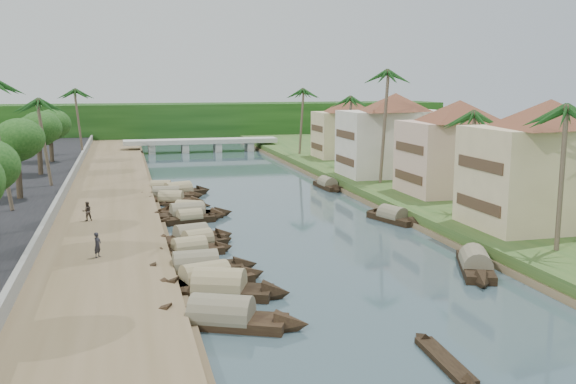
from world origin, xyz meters
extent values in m
plane|color=#34484F|center=(0.00, 0.00, 0.00)|extent=(220.00, 220.00, 0.00)
cube|color=brown|center=(-16.00, 20.00, 0.40)|extent=(10.00, 180.00, 0.80)
cube|color=#294D1E|center=(19.00, 20.00, 0.60)|extent=(16.00, 180.00, 1.20)
cube|color=black|center=(-24.50, 20.00, 0.70)|extent=(8.00, 180.00, 1.40)
cube|color=slate|center=(-20.20, 20.00, 1.35)|extent=(0.40, 180.00, 1.10)
cube|color=#12360E|center=(0.00, 95.00, 4.00)|extent=(120.00, 4.00, 8.00)
cube|color=#12360E|center=(0.00, 100.00, 4.00)|extent=(120.00, 4.00, 8.00)
cube|color=#12360E|center=(0.00, 105.00, 4.00)|extent=(120.00, 4.00, 8.00)
cube|color=#AFB0A5|center=(0.00, 72.00, 2.00)|extent=(28.00, 4.00, 0.80)
cube|color=#AFB0A5|center=(-9.00, 72.00, 0.90)|extent=(1.20, 3.50, 1.80)
cube|color=#AFB0A5|center=(-3.00, 72.00, 0.90)|extent=(1.20, 3.50, 1.80)
cube|color=#AFB0A5|center=(3.00, 72.00, 0.90)|extent=(1.20, 3.50, 1.80)
cube|color=#AFB0A5|center=(9.00, 72.00, 0.90)|extent=(1.20, 3.50, 1.80)
cube|color=beige|center=(19.00, -2.00, 5.20)|extent=(12.00, 8.00, 8.00)
pyramid|color=brown|center=(19.00, -2.00, 10.30)|extent=(14.85, 14.85, 2.20)
cube|color=#463120|center=(12.95, -2.00, 3.20)|extent=(0.10, 6.40, 0.90)
cube|color=#463120|center=(12.95, -2.00, 6.40)|extent=(0.10, 6.40, 0.90)
cube|color=#CFAA92|center=(20.00, 14.00, 4.95)|extent=(11.00, 8.00, 7.50)
pyramid|color=brown|center=(20.00, 14.00, 9.80)|extent=(14.11, 14.11, 2.20)
cube|color=#463120|center=(14.45, 14.00, 3.08)|extent=(0.10, 6.40, 0.90)
cube|color=#463120|center=(14.45, 14.00, 6.08)|extent=(0.10, 6.40, 0.90)
cube|color=silver|center=(19.00, 28.00, 5.20)|extent=(13.00, 8.00, 8.00)
pyramid|color=brown|center=(19.00, 28.00, 10.30)|extent=(15.59, 15.59, 2.20)
cube|color=#463120|center=(12.45, 28.00, 3.20)|extent=(0.10, 6.40, 0.90)
cube|color=#463120|center=(12.45, 28.00, 6.40)|extent=(0.10, 6.40, 0.90)
cube|color=beige|center=(20.00, 48.00, 4.70)|extent=(10.00, 7.00, 7.00)
pyramid|color=brown|center=(20.00, 48.00, 9.30)|extent=(12.62, 12.62, 2.20)
cube|color=#463120|center=(14.95, 48.00, 2.95)|extent=(0.10, 5.60, 0.90)
cube|color=#463120|center=(14.95, 48.00, 5.75)|extent=(0.10, 5.60, 0.90)
cube|color=black|center=(-9.22, -14.16, 0.20)|extent=(7.16, 4.81, 0.70)
cone|color=black|center=(-5.74, -15.74, 0.28)|extent=(2.60, 2.58, 2.15)
cone|color=black|center=(-12.70, -12.57, 0.28)|extent=(2.60, 2.58, 2.15)
cylinder|color=#6F6953|center=(-9.22, -14.16, 0.58)|extent=(5.71, 4.21, 2.23)
cube|color=black|center=(-8.63, -9.37, 0.20)|extent=(6.72, 4.43, 0.70)
cone|color=black|center=(-5.36, -10.67, 0.28)|extent=(2.47, 2.57, 2.23)
cone|color=black|center=(-11.90, -8.07, 0.28)|extent=(2.47, 2.57, 2.23)
cylinder|color=#94825E|center=(-8.63, -9.37, 0.58)|extent=(5.36, 3.97, 2.35)
cube|color=black|center=(-9.22, -7.32, 0.20)|extent=(6.44, 3.46, 0.70)
cone|color=black|center=(-5.93, -6.43, 0.28)|extent=(2.15, 2.13, 1.92)
cone|color=black|center=(-12.52, -8.22, 0.28)|extent=(2.15, 2.13, 1.92)
cylinder|color=#94825E|center=(-9.22, -7.32, 0.58)|extent=(5.06, 3.16, 2.00)
cube|color=black|center=(-9.51, -4.39, 0.20)|extent=(6.30, 2.12, 0.70)
cone|color=black|center=(-6.03, -4.32, 0.28)|extent=(1.84, 1.83, 2.00)
cone|color=black|center=(-12.98, -4.46, 0.28)|extent=(1.84, 1.83, 2.00)
cylinder|color=#6F6953|center=(-9.51, -4.39, 0.58)|extent=(4.82, 2.17, 2.08)
cube|color=black|center=(-9.45, 0.22, 0.20)|extent=(5.26, 2.69, 0.70)
cone|color=black|center=(-6.72, 0.79, 0.28)|extent=(1.74, 1.80, 1.69)
cone|color=black|center=(-12.18, -0.35, 0.28)|extent=(1.74, 1.80, 1.69)
cylinder|color=#94825E|center=(-9.45, 0.22, 0.58)|extent=(4.12, 2.52, 1.77)
cube|color=black|center=(-8.58, 2.52, 0.20)|extent=(4.73, 3.00, 0.70)
cone|color=black|center=(-6.25, 3.28, 0.28)|extent=(1.72, 1.86, 1.67)
cone|color=black|center=(-10.91, 1.75, 0.28)|extent=(1.72, 1.86, 1.67)
cylinder|color=#94825E|center=(-8.58, 2.52, 0.58)|extent=(3.76, 2.74, 1.77)
cube|color=black|center=(-8.90, 4.16, 0.20)|extent=(5.60, 3.16, 0.70)
cone|color=black|center=(-6.06, 4.89, 0.28)|extent=(1.92, 2.04, 1.87)
cone|color=black|center=(-11.75, 3.42, 0.28)|extent=(1.92, 2.04, 1.87)
cylinder|color=#6F6953|center=(-8.90, 4.16, 0.58)|extent=(4.41, 2.92, 1.97)
cube|color=black|center=(-8.30, 11.55, 0.20)|extent=(4.77, 2.34, 0.70)
cone|color=black|center=(-5.81, 12.06, 0.28)|extent=(1.55, 1.54, 1.44)
cone|color=black|center=(-10.79, 11.03, 0.28)|extent=(1.55, 1.54, 1.44)
cylinder|color=#94825E|center=(-8.30, 11.55, 0.58)|extent=(3.73, 2.18, 1.50)
cube|color=black|center=(-7.98, 14.39, 0.20)|extent=(5.67, 4.23, 0.70)
cone|color=black|center=(-5.34, 13.02, 0.28)|extent=(2.22, 2.32, 1.96)
cone|color=black|center=(-10.62, 15.75, 0.28)|extent=(2.22, 2.32, 1.96)
cylinder|color=#94825E|center=(-7.98, 14.39, 0.58)|extent=(4.59, 3.72, 2.07)
cube|color=black|center=(-8.30, 13.50, 0.20)|extent=(6.66, 2.65, 0.70)
cone|color=black|center=(-4.73, 13.90, 0.28)|extent=(2.03, 1.93, 1.95)
cone|color=black|center=(-11.88, 13.09, 0.28)|extent=(2.03, 1.93, 1.95)
cylinder|color=#6F6953|center=(-8.30, 13.50, 0.58)|extent=(5.15, 2.55, 2.01)
cube|color=black|center=(-9.25, 21.37, 0.20)|extent=(5.48, 3.12, 0.70)
cone|color=black|center=(-6.48, 20.54, 0.28)|extent=(1.88, 1.90, 1.70)
cone|color=black|center=(-12.02, 22.19, 0.28)|extent=(1.88, 1.90, 1.70)
cylinder|color=#94825E|center=(-9.25, 21.37, 0.58)|extent=(4.32, 2.84, 1.77)
cube|color=black|center=(-8.11, 26.17, 0.20)|extent=(6.31, 4.04, 0.70)
cone|color=black|center=(-5.01, 27.35, 0.28)|extent=(2.28, 2.34, 2.03)
cone|color=black|center=(-11.21, 24.99, 0.28)|extent=(2.28, 2.34, 2.03)
cylinder|color=#94825E|center=(-8.11, 26.17, 0.58)|extent=(5.02, 3.62, 2.13)
cube|color=black|center=(-9.55, 24.56, 0.20)|extent=(6.24, 2.29, 0.70)
cone|color=black|center=(-6.18, 24.22, 0.28)|extent=(1.87, 1.69, 1.73)
cone|color=black|center=(-12.92, 24.90, 0.28)|extent=(1.87, 1.69, 1.73)
cylinder|color=#6F6953|center=(-9.55, 24.56, 0.58)|extent=(4.81, 2.22, 1.77)
cube|color=black|center=(-9.86, 29.33, 0.20)|extent=(5.05, 2.29, 0.70)
cone|color=black|center=(-7.18, 28.93, 0.28)|extent=(1.60, 1.62, 1.58)
cone|color=black|center=(-12.53, 29.74, 0.28)|extent=(1.60, 1.62, 1.58)
cylinder|color=#94825E|center=(-9.86, 29.33, 0.58)|extent=(3.92, 2.18, 1.65)
cube|color=black|center=(9.10, -8.47, 0.20)|extent=(4.46, 6.98, 0.70)
cone|color=black|center=(10.60, -5.02, 0.28)|extent=(2.35, 2.45, 1.95)
cone|color=black|center=(7.60, -11.92, 0.28)|extent=(2.35, 2.45, 1.95)
cylinder|color=#6F6953|center=(9.10, -8.47, 0.58)|extent=(3.90, 5.54, 2.00)
cube|color=black|center=(9.99, 7.46, 0.20)|extent=(3.40, 5.84, 0.70)
cone|color=black|center=(9.03, 10.41, 0.28)|extent=(2.01, 2.01, 1.77)
cone|color=black|center=(10.94, 4.52, 0.28)|extent=(2.01, 2.01, 1.77)
cylinder|color=#6F6953|center=(9.99, 7.46, 0.58)|extent=(3.06, 4.61, 1.84)
cube|color=black|center=(9.93, 27.00, 0.20)|extent=(2.00, 5.89, 0.70)
cone|color=black|center=(9.74, 30.21, 0.28)|extent=(1.59, 1.73, 1.68)
cone|color=black|center=(10.12, 23.78, 0.28)|extent=(1.59, 1.73, 1.68)
cylinder|color=#6F6953|center=(9.93, 27.00, 0.58)|extent=(1.99, 4.53, 1.73)
cube|color=black|center=(0.00, -21.28, 0.10)|extent=(1.16, 5.01, 0.35)
cone|color=black|center=(0.15, -18.49, 0.10)|extent=(0.97, 1.29, 0.90)
cube|color=black|center=(-9.07, -0.43, 0.10)|extent=(3.75, 2.04, 0.35)
cone|color=black|center=(-7.12, 0.29, 0.10)|extent=(1.15, 1.09, 0.82)
cone|color=black|center=(-11.02, -1.14, 0.10)|extent=(1.15, 1.09, 0.82)
cube|color=black|center=(-8.07, 19.84, 0.10)|extent=(4.28, 2.28, 0.35)
cone|color=black|center=(-5.83, 19.01, 0.10)|extent=(1.29, 1.17, 0.85)
cone|color=black|center=(-10.31, 20.68, 0.10)|extent=(1.29, 1.17, 0.85)
cylinder|color=brown|center=(15.00, -9.04, 6.18)|extent=(0.37, 0.36, 9.96)
sphere|color=#184416|center=(15.00, -9.04, 10.96)|extent=(3.20, 3.20, 3.20)
cylinder|color=brown|center=(16.00, 5.32, 5.64)|extent=(1.28, 0.36, 8.87)
sphere|color=#184416|center=(16.00, 5.32, 9.90)|extent=(3.20, 3.20, 3.20)
cylinder|color=brown|center=(15.00, 22.36, 7.66)|extent=(1.05, 0.36, 12.92)
sphere|color=#184416|center=(15.00, 22.36, 13.86)|extent=(3.20, 3.20, 3.20)
cylinder|color=brown|center=(16.00, 37.94, 5.97)|extent=(1.49, 0.36, 9.51)
sphere|color=#184416|center=(16.00, 37.94, 10.54)|extent=(3.20, 3.20, 3.20)
cylinder|color=brown|center=(-24.00, 14.25, 7.28)|extent=(1.67, 0.36, 11.72)
sphere|color=#184416|center=(-24.00, 14.25, 12.92)|extent=(3.20, 3.20, 3.20)
cylinder|color=brown|center=(-22.00, 28.16, 6.15)|extent=(1.33, 0.36, 9.48)
sphere|color=#184416|center=(-22.00, 28.16, 10.70)|extent=(3.20, 3.20, 3.20)
cylinder|color=brown|center=(14.00, 54.05, 6.42)|extent=(1.03, 0.36, 10.45)
sphere|color=#184416|center=(14.00, 54.05, 11.44)|extent=(3.20, 3.20, 3.20)
cylinder|color=brown|center=(-20.50, 61.89, 6.51)|extent=(1.15, 0.36, 10.21)
sphere|color=#184416|center=(-20.50, 61.89, 11.41)|extent=(3.20, 3.20, 3.20)
cylinder|color=#4E3D2C|center=(-24.00, 20.73, 3.31)|extent=(0.60, 0.60, 3.91)
ellipsoid|color=#12360E|center=(-24.00, 20.73, 7.04)|extent=(4.79, 4.79, 3.94)
cylinder|color=#4E3D2C|center=(-24.00, 37.90, 3.26)|extent=(0.60, 0.60, 3.81)
ellipsoid|color=#12360E|center=(-24.00, 37.90, 6.90)|extent=(5.01, 5.01, 4.12)
cylinder|color=#4E3D2C|center=(-24.00, 51.49, 3.14)|extent=(0.60, 0.60, 3.55)
ellipsoid|color=#12360E|center=(-24.00, 51.49, 6.53)|extent=(5.16, 5.16, 4.24)
cylinder|color=#4E3D2C|center=(24.00, 31.02, 2.99)|extent=(0.60, 0.60, 3.65)
ellipsoid|color=#12360E|center=(24.00, 31.02, 6.48)|extent=(4.46, 4.46, 3.66)
imported|color=#25242B|center=(-15.89, -1.57, 1.68)|extent=(0.69, 0.77, 1.76)
imported|color=#332A24|center=(-17.19, 11.04, 1.64)|extent=(0.96, 0.83, 1.68)
camera|label=1|loc=(-13.84, -46.26, 12.71)|focal=40.00mm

